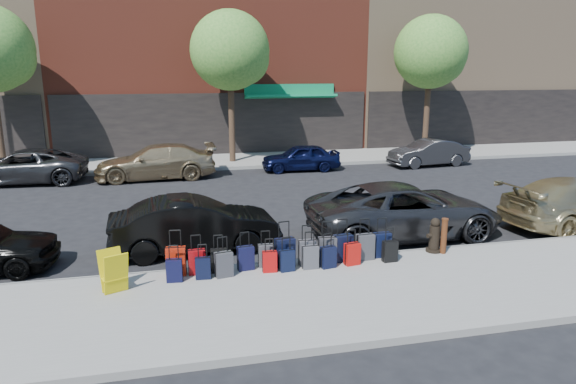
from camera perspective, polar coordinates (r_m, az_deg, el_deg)
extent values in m
plane|color=black|center=(16.74, -3.92, -2.68)|extent=(120.00, 120.00, 0.00)
cube|color=gray|center=(10.74, 1.70, -11.80)|extent=(60.00, 4.00, 0.15)
cube|color=gray|center=(26.41, -7.37, 3.42)|extent=(60.00, 4.00, 0.15)
cube|color=gray|center=(12.55, -0.65, -7.95)|extent=(60.00, 0.08, 0.15)
cube|color=gray|center=(24.43, -6.89, 2.61)|extent=(60.00, 0.08, 0.15)
cube|color=black|center=(28.10, -7.87, 7.36)|extent=(16.66, 0.15, 3.40)
cube|color=#0D794A|center=(28.28, 0.33, 10.57)|extent=(5.00, 0.91, 0.27)
cube|color=#0D794A|center=(28.55, 0.19, 11.31)|extent=(5.00, 0.10, 0.60)
cube|color=#95795B|center=(38.84, 16.54, 19.43)|extent=(15.00, 12.00, 18.00)
cube|color=black|center=(33.54, 20.75, 7.61)|extent=(14.70, 0.15, 3.40)
sphere|color=#357627|center=(26.32, -28.98, 12.94)|extent=(2.58, 2.58, 2.58)
cylinder|color=black|center=(25.65, -6.30, 8.73)|extent=(0.30, 0.30, 4.80)
sphere|color=#357627|center=(25.57, -6.47, 15.38)|extent=(3.80, 3.80, 3.80)
sphere|color=#357627|center=(25.64, -5.08, 14.55)|extent=(2.58, 2.58, 2.58)
cylinder|color=black|center=(28.82, 15.17, 8.87)|extent=(0.30, 0.30, 4.80)
sphere|color=#357627|center=(28.75, 15.55, 14.77)|extent=(3.80, 3.80, 3.80)
sphere|color=#357627|center=(29.03, 16.58, 13.94)|extent=(2.58, 2.58, 2.58)
cube|color=#9E1B0A|center=(11.85, -12.32, -7.53)|extent=(0.45, 0.28, 0.65)
cylinder|color=black|center=(11.62, -12.50, -4.30)|extent=(0.24, 0.05, 0.03)
cube|color=maroon|center=(11.84, -10.09, -7.65)|extent=(0.38, 0.21, 0.56)
cylinder|color=black|center=(11.64, -10.22, -4.85)|extent=(0.21, 0.04, 0.03)
cube|color=black|center=(11.88, -7.70, -7.55)|extent=(0.37, 0.22, 0.54)
cylinder|color=black|center=(11.69, -7.79, -4.88)|extent=(0.20, 0.04, 0.03)
cube|color=black|center=(11.93, -4.73, -7.33)|extent=(0.39, 0.25, 0.56)
cylinder|color=black|center=(11.73, -4.78, -4.58)|extent=(0.21, 0.06, 0.03)
cube|color=#3B3B40|center=(12.09, -2.46, -7.07)|extent=(0.36, 0.21, 0.53)
cylinder|color=black|center=(11.90, -2.49, -4.46)|extent=(0.20, 0.04, 0.03)
cube|color=black|center=(12.10, -0.34, -6.70)|extent=(0.47, 0.30, 0.67)
cylinder|color=black|center=(11.87, -0.34, -3.42)|extent=(0.25, 0.06, 0.03)
cube|color=#414147|center=(12.21, 2.15, -6.70)|extent=(0.41, 0.24, 0.60)
cylinder|color=black|center=(12.00, 2.17, -3.82)|extent=(0.22, 0.05, 0.03)
cube|color=#333337|center=(12.32, 4.39, -6.46)|extent=(0.44, 0.26, 0.63)
cylinder|color=black|center=(12.11, 4.45, -3.43)|extent=(0.24, 0.05, 0.03)
cube|color=black|center=(12.47, 6.14, -6.20)|extent=(0.46, 0.28, 0.65)
cylinder|color=black|center=(12.25, 6.22, -3.11)|extent=(0.24, 0.06, 0.03)
cube|color=#36373B|center=(12.63, 8.56, -6.06)|extent=(0.44, 0.26, 0.63)
cylinder|color=black|center=(12.42, 8.67, -3.08)|extent=(0.24, 0.05, 0.03)
cube|color=black|center=(12.88, 10.41, -5.80)|extent=(0.41, 0.22, 0.61)
cylinder|color=black|center=(12.68, 10.53, -2.98)|extent=(0.23, 0.03, 0.03)
cube|color=black|center=(11.54, -12.52, -8.51)|extent=(0.36, 0.23, 0.50)
cylinder|color=black|center=(11.35, -12.66, -5.94)|extent=(0.19, 0.05, 0.03)
cube|color=black|center=(11.58, -9.42, -8.35)|extent=(0.34, 0.22, 0.48)
cylinder|color=black|center=(11.39, -9.53, -5.89)|extent=(0.19, 0.05, 0.03)
cube|color=#343439|center=(11.60, -7.14, -8.00)|extent=(0.42, 0.29, 0.56)
cylinder|color=black|center=(11.39, -7.23, -5.12)|extent=(0.22, 0.07, 0.03)
cube|color=#A80A0B|center=(11.80, -2.05, -7.74)|extent=(0.34, 0.21, 0.48)
cylinder|color=black|center=(11.62, -2.07, -5.34)|extent=(0.18, 0.05, 0.03)
cube|color=black|center=(11.83, -0.12, -7.64)|extent=(0.36, 0.23, 0.49)
cylinder|color=black|center=(11.64, -0.13, -5.16)|extent=(0.19, 0.05, 0.03)
cube|color=#414146|center=(11.99, 2.48, -7.24)|extent=(0.37, 0.22, 0.54)
cylinder|color=black|center=(11.79, 2.51, -4.55)|extent=(0.21, 0.03, 0.03)
cube|color=black|center=(12.06, 4.50, -7.23)|extent=(0.37, 0.26, 0.51)
cylinder|color=black|center=(11.87, 4.55, -4.74)|extent=(0.20, 0.07, 0.03)
cube|color=#B00F0B|center=(12.28, 7.14, -6.85)|extent=(0.39, 0.26, 0.52)
cylinder|color=black|center=(12.10, 7.22, -4.32)|extent=(0.20, 0.06, 0.03)
cube|color=black|center=(12.63, 11.25, -6.48)|extent=(0.35, 0.22, 0.51)
cylinder|color=black|center=(12.45, 11.37, -4.08)|extent=(0.19, 0.04, 0.03)
cylinder|color=black|center=(13.62, 15.87, -6.23)|extent=(0.40, 0.40, 0.07)
cylinder|color=black|center=(13.52, 15.96, -4.86)|extent=(0.26, 0.26, 0.62)
sphere|color=black|center=(13.40, 16.07, -3.30)|extent=(0.24, 0.24, 0.24)
cylinder|color=black|center=(13.50, 15.98, -4.60)|extent=(0.45, 0.19, 0.11)
cylinder|color=#38190C|center=(13.44, 16.94, -4.73)|extent=(0.15, 0.15, 0.89)
cylinder|color=#38190C|center=(13.31, 17.07, -2.92)|extent=(0.17, 0.17, 0.04)
cube|color=#D9C30C|center=(11.17, -18.54, -8.62)|extent=(0.53, 0.40, 0.87)
cube|color=#D9C30C|center=(11.45, -19.05, -8.10)|extent=(0.53, 0.40, 0.87)
cube|color=#D9C30C|center=(11.36, -18.75, -8.98)|extent=(0.57, 0.49, 0.02)
imported|color=black|center=(13.57, -10.28, -3.63)|extent=(4.42, 1.78, 1.43)
imported|color=#313133|center=(14.91, 12.78, -1.97)|extent=(5.59, 2.71, 1.53)
imported|color=#353537|center=(24.06, -27.40, 2.53)|extent=(5.18, 2.59, 1.41)
imported|color=tan|center=(22.95, -14.50, 3.26)|extent=(5.16, 2.21, 1.48)
imported|color=#0C1135|center=(24.04, 1.42, 3.85)|extent=(3.71, 1.62, 1.24)
imported|color=#343437|center=(26.16, 15.35, 4.23)|extent=(4.07, 1.76, 1.30)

